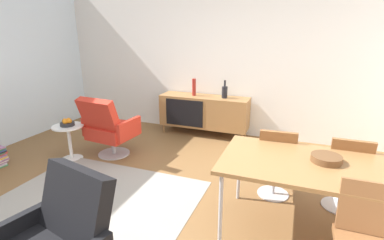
{
  "coord_description": "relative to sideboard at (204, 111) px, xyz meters",
  "views": [
    {
      "loc": [
        1.33,
        -2.45,
        1.85
      ],
      "look_at": [
        0.1,
        0.79,
        0.76
      ],
      "focal_mm": 26.77,
      "sensor_mm": 36.0,
      "label": 1
    }
  ],
  "objects": [
    {
      "name": "vase_sculptural_dark",
      "position": [
        -0.19,
        0.0,
        0.43
      ],
      "size": [
        0.07,
        0.07,
        0.3
      ],
      "color": "maroon",
      "rests_on": "sideboard"
    },
    {
      "name": "area_rug",
      "position": [
        -0.44,
        -2.5,
        -0.44
      ],
      "size": [
        2.2,
        1.7,
        0.01
      ],
      "primitive_type": "cube",
      "color": "gray",
      "rests_on": "ground_plane"
    },
    {
      "name": "fruit_bowl",
      "position": [
        -1.52,
        -1.71,
        0.12
      ],
      "size": [
        0.2,
        0.2,
        0.11
      ],
      "color": "#262628",
      "rests_on": "side_table_round"
    },
    {
      "name": "dining_chair_back_left",
      "position": [
        1.42,
        -1.71,
        0.03
      ],
      "size": [
        0.43,
        0.45,
        0.86
      ],
      "color": "brown",
      "rests_on": "ground_plane"
    },
    {
      "name": "dining_table",
      "position": [
        1.76,
        -2.26,
        0.26
      ],
      "size": [
        1.6,
        0.9,
        0.74
      ],
      "color": "olive",
      "rests_on": "ground_plane"
    },
    {
      "name": "lounge_chair_red",
      "position": [
        -1.03,
        -1.41,
        0.03
      ],
      "size": [
        0.76,
        0.71,
        0.95
      ],
      "color": "red",
      "rests_on": "ground_plane"
    },
    {
      "name": "sideboard",
      "position": [
        0.0,
        0.0,
        0.0
      ],
      "size": [
        1.6,
        0.45,
        0.72
      ],
      "color": "olive",
      "rests_on": "ground_plane"
    },
    {
      "name": "dining_chair_back_right",
      "position": [
        2.11,
        -1.71,
        0.03
      ],
      "size": [
        0.4,
        0.43,
        0.86
      ],
      "color": "brown",
      "rests_on": "ground_plane"
    },
    {
      "name": "ground_plane",
      "position": [
        0.25,
        -2.3,
        -0.44
      ],
      "size": [
        8.32,
        8.32,
        0.0
      ],
      "primitive_type": "plane",
      "color": "brown"
    },
    {
      "name": "wall_back",
      "position": [
        0.25,
        0.3,
        0.96
      ],
      "size": [
        6.8,
        0.12,
        2.8
      ],
      "primitive_type": "cube",
      "color": "white",
      "rests_on": "ground_plane"
    },
    {
      "name": "vase_cobalt",
      "position": [
        0.37,
        0.0,
        0.39
      ],
      "size": [
        0.1,
        0.1,
        0.31
      ],
      "color": "black",
      "rests_on": "sideboard"
    },
    {
      "name": "side_table_round",
      "position": [
        -1.52,
        -1.71,
        -0.12
      ],
      "size": [
        0.44,
        0.44,
        0.52
      ],
      "color": "white",
      "rests_on": "ground_plane"
    },
    {
      "name": "wooden_bowl_on_table",
      "position": [
        1.86,
        -2.19,
        0.33
      ],
      "size": [
        0.26,
        0.26,
        0.06
      ],
      "primitive_type": "cylinder",
      "color": "brown",
      "rests_on": "dining_table"
    }
  ]
}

